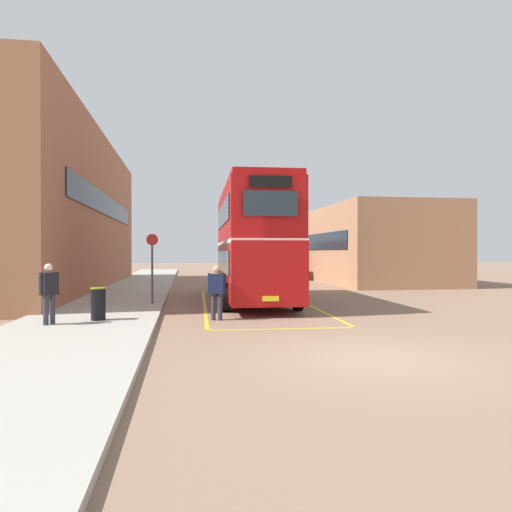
{
  "coord_description": "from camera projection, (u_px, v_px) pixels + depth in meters",
  "views": [
    {
      "loc": [
        -3.7,
        -8.91,
        2.09
      ],
      "look_at": [
        -0.46,
        12.92,
        1.9
      ],
      "focal_mm": 33.6,
      "sensor_mm": 36.0,
      "label": 1
    }
  ],
  "objects": [
    {
      "name": "litter_bin",
      "position": [
        98.0,
        304.0,
        13.65
      ],
      "size": [
        0.43,
        0.43,
        0.93
      ],
      "color": "black",
      "rests_on": "sidewalk_left"
    },
    {
      "name": "double_decker_bus",
      "position": [
        252.0,
        242.0,
        19.92
      ],
      "size": [
        3.02,
        10.24,
        4.75
      ],
      "color": "black",
      "rests_on": "ground"
    },
    {
      "name": "pedestrian_waiting_near",
      "position": [
        49.0,
        290.0,
        12.8
      ],
      "size": [
        0.45,
        0.5,
        1.64
      ],
      "color": "#2D2D38",
      "rests_on": "sidewalk_left"
    },
    {
      "name": "depot_building_right",
      "position": [
        374.0,
        245.0,
        32.55
      ],
      "size": [
        7.08,
        12.68,
        5.09
      ],
      "color": "#AD7A56",
      "rests_on": "ground"
    },
    {
      "name": "pedestrian_boarding",
      "position": [
        217.0,
        289.0,
        14.59
      ],
      "size": [
        0.54,
        0.36,
        1.67
      ],
      "color": "#2D2D38",
      "rests_on": "ground"
    },
    {
      "name": "sidewalk_left",
      "position": [
        131.0,
        290.0,
        25.03
      ],
      "size": [
        4.0,
        57.6,
        0.14
      ],
      "primitive_type": "cube",
      "color": "#A39E93",
      "rests_on": "ground"
    },
    {
      "name": "ground_plane",
      "position": [
        261.0,
        294.0,
        23.62
      ],
      "size": [
        135.6,
        135.6,
        0.0
      ],
      "primitive_type": "plane",
      "color": "#846651"
    },
    {
      "name": "bay_marking_yellow",
      "position": [
        259.0,
        307.0,
        18.06
      ],
      "size": [
        4.51,
        12.28,
        0.01
      ],
      "color": "gold",
      "rests_on": "ground"
    },
    {
      "name": "single_deck_bus",
      "position": [
        258.0,
        258.0,
        37.84
      ],
      "size": [
        2.74,
        8.34,
        3.02
      ],
      "color": "black",
      "rests_on": "ground"
    },
    {
      "name": "brick_building_left",
      "position": [
        52.0,
        213.0,
        26.85
      ],
      "size": [
        6.06,
        25.37,
        8.58
      ],
      "color": "#9E6647",
      "rests_on": "ground"
    },
    {
      "name": "bus_stop_sign",
      "position": [
        152.0,
        261.0,
        18.11
      ],
      "size": [
        0.44,
        0.08,
        2.63
      ],
      "color": "#4C4C51",
      "rests_on": "sidewalk_left"
    }
  ]
}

